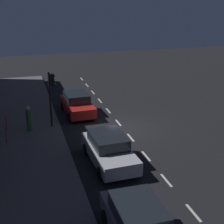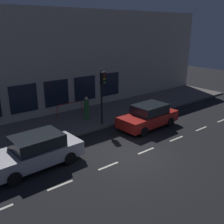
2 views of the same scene
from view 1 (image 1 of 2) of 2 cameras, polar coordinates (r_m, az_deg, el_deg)
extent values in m
plane|color=black|center=(21.97, 1.88, -2.82)|extent=(60.00, 60.00, 0.00)
cube|color=#5B5654|center=(21.00, -14.61, -4.38)|extent=(4.50, 32.00, 0.15)
cube|color=beige|center=(34.90, -5.29, 5.75)|extent=(0.12, 1.20, 0.01)
cube|color=beige|center=(32.43, -4.39, 4.68)|extent=(0.12, 1.20, 0.01)
cube|color=beige|center=(29.98, -3.34, 3.44)|extent=(0.12, 1.20, 0.01)
cube|color=beige|center=(27.57, -2.11, 1.97)|extent=(0.12, 1.20, 0.01)
cube|color=beige|center=(25.19, -0.66, 0.23)|extent=(0.12, 1.20, 0.01)
cube|color=beige|center=(22.85, 1.10, -1.88)|extent=(0.12, 1.20, 0.01)
cube|color=beige|center=(20.58, 3.26, -4.45)|extent=(0.12, 1.20, 0.01)
cube|color=beige|center=(18.40, 5.96, -7.64)|extent=(0.12, 1.20, 0.01)
cube|color=beige|center=(16.35, 9.43, -11.63)|extent=(0.12, 1.20, 0.01)
cube|color=beige|center=(14.47, 13.99, -16.65)|extent=(0.12, 1.20, 0.01)
cylinder|color=black|center=(21.64, -10.70, 2.08)|extent=(0.13, 0.13, 3.68)
cube|color=black|center=(21.29, -10.41, 5.51)|extent=(0.26, 0.32, 0.84)
sphere|color=red|center=(21.25, -10.07, 6.21)|extent=(0.15, 0.15, 0.15)
sphere|color=gold|center=(21.31, -10.03, 5.55)|extent=(0.15, 0.15, 0.15)
sphere|color=green|center=(21.37, -9.99, 4.89)|extent=(0.15, 0.15, 0.15)
cube|color=red|center=(24.43, -6.05, 1.04)|extent=(2.02, 4.31, 0.70)
cube|color=black|center=(24.39, -6.19, 2.60)|extent=(1.71, 2.27, 0.60)
cylinder|color=black|center=(23.52, -3.26, -0.44)|extent=(0.25, 0.65, 0.64)
cylinder|color=black|center=(23.16, -7.36, -0.91)|extent=(0.25, 0.65, 0.64)
cylinder|color=black|center=(25.92, -4.83, 1.48)|extent=(0.25, 0.65, 0.64)
cylinder|color=black|center=(25.60, -8.56, 1.08)|extent=(0.25, 0.65, 0.64)
cube|color=black|center=(12.06, 4.62, -16.81)|extent=(1.62, 2.25, 0.60)
cylinder|color=black|center=(13.77, 6.18, -16.58)|extent=(0.22, 0.64, 0.64)
cylinder|color=black|center=(13.31, -0.99, -17.91)|extent=(0.22, 0.64, 0.64)
cube|color=#B7B7BC|center=(17.32, -0.49, -7.05)|extent=(2.09, 4.53, 0.70)
cube|color=black|center=(17.19, -0.69, -4.86)|extent=(1.77, 2.39, 0.60)
cylinder|color=black|center=(16.61, 3.99, -9.58)|extent=(0.25, 0.65, 0.64)
cylinder|color=black|center=(16.08, -1.98, -10.60)|extent=(0.25, 0.65, 0.64)
cylinder|color=black|center=(18.89, 0.76, -5.70)|extent=(0.25, 0.65, 0.64)
cylinder|color=black|center=(18.43, -4.49, -6.45)|extent=(0.25, 0.65, 0.64)
cylinder|color=#336B38|center=(21.68, -14.24, -1.38)|extent=(0.42, 0.42, 1.38)
sphere|color=beige|center=(21.40, -14.42, 0.65)|extent=(0.25, 0.25, 0.25)
cube|color=beige|center=(21.52, -14.50, 0.75)|extent=(0.08, 0.06, 0.07)
cylinder|color=red|center=(22.22, -17.92, -1.82)|extent=(0.05, 0.05, 0.95)
cylinder|color=red|center=(20.31, -17.98, -3.89)|extent=(0.05, 0.05, 0.95)
cylinder|color=red|center=(21.09, -18.08, -1.62)|extent=(0.05, 2.05, 0.05)
camera|label=2|loc=(18.81, 38.24, 9.60)|focal=41.16mm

